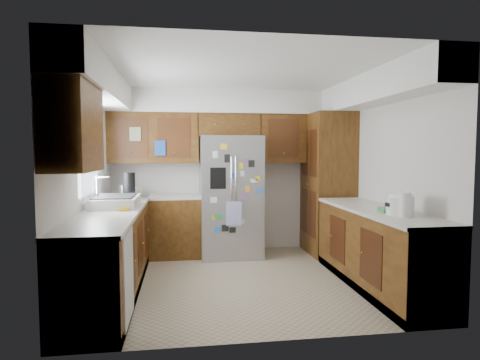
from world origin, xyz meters
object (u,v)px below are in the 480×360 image
pantry (327,184)px  paper_towel (405,205)px  fridge (230,196)px  rice_cooker (400,203)px

pantry → paper_towel: size_ratio=8.71×
pantry → fridge: size_ratio=1.19×
rice_cooker → paper_towel: 0.15m
pantry → rice_cooker: size_ratio=7.56×
rice_cooker → paper_towel: (-0.03, -0.15, -0.00)m
fridge → paper_towel: bearing=-57.3°
rice_cooker → paper_towel: paper_towel is taller
pantry → paper_towel: 2.23m
fridge → pantry: bearing=-2.1°
rice_cooker → paper_towel: size_ratio=1.15×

